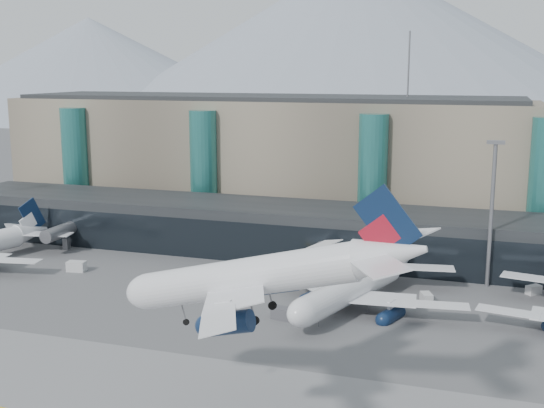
# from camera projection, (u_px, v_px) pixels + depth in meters

# --- Properties ---
(ground) EXTENTS (900.00, 900.00, 0.00)m
(ground) POSITION_uv_depth(u_px,v_px,m) (226.00, 379.00, 83.66)
(ground) COLOR #515154
(ground) RESTS_ON ground
(concourse) EXTENTS (170.00, 27.00, 10.00)m
(concourse) POSITION_uv_depth(u_px,v_px,m) (332.00, 234.00, 136.57)
(concourse) COLOR black
(concourse) RESTS_ON ground
(terminal_main) EXTENTS (130.00, 30.00, 31.00)m
(terminal_main) POSITION_uv_depth(u_px,v_px,m) (265.00, 157.00, 172.20)
(terminal_main) COLOR gray
(terminal_main) RESTS_ON ground
(teal_towers) EXTENTS (116.40, 19.40, 46.00)m
(teal_towers) POSITION_uv_depth(u_px,v_px,m) (285.00, 174.00, 154.53)
(teal_towers) COLOR #28726E
(teal_towers) RESTS_ON ground
(mountain_ridge) EXTENTS (910.00, 400.00, 110.00)m
(mountain_ridge) POSITION_uv_depth(u_px,v_px,m) (475.00, 55.00, 424.58)
(mountain_ridge) COLOR gray
(mountain_ridge) RESTS_ON ground
(lightmast_mid) EXTENTS (3.00, 1.20, 25.60)m
(lightmast_mid) POSITION_uv_depth(u_px,v_px,m) (492.00, 206.00, 116.59)
(lightmast_mid) COLOR slate
(lightmast_mid) RESTS_ON ground
(hero_jet) EXTENTS (34.44, 35.13, 11.33)m
(hero_jet) POSITION_uv_depth(u_px,v_px,m) (275.00, 266.00, 68.81)
(hero_jet) COLOR white
(hero_jet) RESTS_ON ground
(jet_parked_mid) EXTENTS (35.96, 38.07, 12.23)m
(jet_parked_mid) POSITION_uv_depth(u_px,v_px,m) (362.00, 276.00, 109.81)
(jet_parked_mid) COLOR white
(jet_parked_mid) RESTS_ON ground
(veh_a) EXTENTS (3.63, 2.36, 1.91)m
(veh_a) POSITION_uv_depth(u_px,v_px,m) (76.00, 266.00, 128.03)
(veh_a) COLOR silver
(veh_a) RESTS_ON ground
(veh_b) EXTENTS (2.15, 2.95, 1.54)m
(veh_b) POSITION_uv_depth(u_px,v_px,m) (273.00, 282.00, 119.48)
(veh_b) COLOR gold
(veh_b) RESTS_ON ground
(veh_c) EXTENTS (3.56, 2.28, 1.84)m
(veh_c) POSITION_uv_depth(u_px,v_px,m) (283.00, 313.00, 103.45)
(veh_c) COLOR #49484D
(veh_c) RESTS_ON ground
(veh_d) EXTENTS (2.84, 2.83, 1.49)m
(veh_d) POSITION_uv_depth(u_px,v_px,m) (534.00, 290.00, 115.10)
(veh_d) COLOR silver
(veh_d) RESTS_ON ground
(veh_g) EXTENTS (2.44, 3.05, 1.55)m
(veh_g) POSITION_uv_depth(u_px,v_px,m) (426.00, 298.00, 110.97)
(veh_g) COLOR silver
(veh_g) RESTS_ON ground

